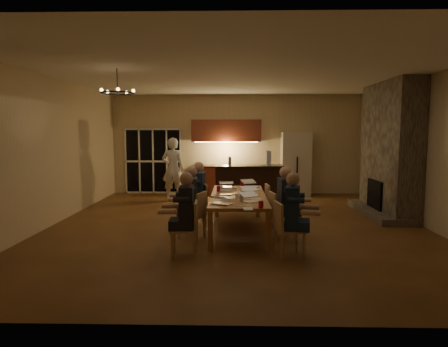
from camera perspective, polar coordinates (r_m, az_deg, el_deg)
floor at (r=8.75m, az=1.78°, el=-7.40°), size 9.00×9.00×0.00m
back_wall at (r=13.03m, az=1.67°, el=4.16°), size 8.00×0.04×3.20m
left_wall at (r=9.39m, az=-23.56°, el=2.90°), size 0.04×9.00×3.20m
right_wall at (r=9.44m, az=27.04°, el=2.76°), size 0.04×9.00×3.20m
ceiling at (r=8.59m, az=1.86°, el=13.99°), size 8.00×9.00×0.04m
french_doors at (r=13.28m, az=-10.07°, el=1.72°), size 1.86×0.08×2.10m
fireplace at (r=10.42m, az=22.60°, el=3.21°), size 0.58×2.50×3.20m
kitchenette at (r=12.73m, az=0.32°, el=2.31°), size 2.24×0.68×2.40m
refrigerator at (r=12.85m, az=10.18°, el=1.36°), size 0.90×0.68×2.00m
dining_table at (r=8.16m, az=2.03°, el=-5.68°), size 1.10×2.84×0.75m
bar_island at (r=11.28m, az=3.53°, el=-1.56°), size 2.01×0.80×1.08m
chair_left_near at (r=6.63m, az=-5.74°, el=-7.85°), size 0.46×0.46×0.89m
chair_left_mid at (r=7.67m, az=-4.62°, el=-5.93°), size 0.55×0.55×0.89m
chair_left_far at (r=8.75m, az=-4.00°, el=-4.42°), size 0.53×0.53×0.89m
chair_right_near at (r=6.66m, az=9.37°, el=-7.85°), size 0.51×0.51×0.89m
chair_right_mid at (r=7.69m, az=8.34°, el=-5.95°), size 0.52×0.52×0.89m
chair_right_far at (r=8.75m, az=7.48°, el=-4.47°), size 0.48×0.48×0.89m
person_left_near at (r=6.56m, az=-5.37°, el=-5.81°), size 0.63×0.63×1.38m
person_right_near at (r=6.59m, az=9.73°, el=-5.82°), size 0.70×0.70×1.38m
person_left_mid at (r=7.68m, az=-4.68°, el=-4.05°), size 0.66×0.66×1.38m
person_right_mid at (r=7.65m, az=8.68°, el=-4.14°), size 0.65×0.65×1.38m
person_left_far at (r=8.69m, az=-3.59°, el=-2.86°), size 0.65×0.65×1.38m
standing_person at (r=11.89m, az=-7.29°, el=0.67°), size 0.71×0.51×1.85m
chandelier at (r=7.88m, az=-14.97°, el=11.06°), size 0.63×0.63×0.03m
laptop_a at (r=7.07m, az=-0.20°, el=-3.49°), size 0.41×0.39×0.23m
laptop_b at (r=7.31m, az=3.97°, el=-3.18°), size 0.42×0.40×0.23m
laptop_c at (r=8.14m, az=0.50°, el=-2.22°), size 0.36×0.32×0.23m
laptop_d at (r=8.04m, az=3.74°, el=-2.34°), size 0.37×0.34×0.23m
laptop_e at (r=9.18m, az=0.37°, el=-1.27°), size 0.33×0.30×0.23m
laptop_f at (r=9.20m, az=3.83°, el=-1.27°), size 0.41×0.39×0.23m
mug_front at (r=7.64m, az=1.91°, el=-3.25°), size 0.08×0.08×0.10m
mug_mid at (r=8.56m, az=2.77°, el=-2.25°), size 0.08×0.08×0.10m
mug_back at (r=8.83m, az=-0.46°, el=-1.98°), size 0.08×0.08×0.10m
redcup_near at (r=6.75m, az=5.30°, el=-4.43°), size 0.08×0.08×0.12m
redcup_mid at (r=8.56m, az=-0.78°, el=-2.17°), size 0.08×0.08×0.12m
redcup_far at (r=9.40m, az=2.71°, el=-1.43°), size 0.10×0.10×0.12m
can_silver at (r=7.35m, az=2.48°, el=-3.54°), size 0.06×0.06×0.12m
can_cola at (r=9.41m, az=1.25°, el=-1.42°), size 0.06×0.06×0.12m
plate_near at (r=7.55m, az=4.61°, el=-3.70°), size 0.25×0.25×0.02m
plate_left at (r=7.16m, az=-0.52°, el=-4.21°), size 0.25×0.25×0.02m
plate_far at (r=8.81m, az=4.66°, el=-2.29°), size 0.25×0.25×0.02m
notepad at (r=6.64m, az=3.45°, el=-5.08°), size 0.17×0.22×0.01m
bar_bottle at (r=11.23m, az=0.83°, el=1.80°), size 0.09×0.09×0.24m
bar_blender at (r=11.22m, az=6.38°, el=2.20°), size 0.13×0.13×0.41m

